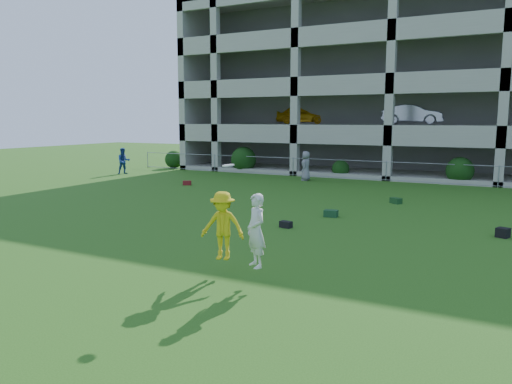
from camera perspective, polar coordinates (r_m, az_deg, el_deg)
The scene contains 12 objects.
ground at distance 13.12m, azimuth -4.92°, elevation -7.85°, with size 100.00×100.00×0.00m, color #235114.
bystander_a at distance 34.57m, azimuth -14.89°, elevation 3.44°, with size 0.85×0.66×1.74m, color navy.
bystander_c at distance 29.95m, azimuth 5.73°, elevation 2.98°, with size 0.86×0.56×1.76m, color gray.
bag_black_b at distance 16.97m, azimuth 3.43°, elevation -3.72°, with size 0.40×0.25×0.22m, color black.
bag_green_c at distance 19.00m, azimuth 8.56°, elevation -2.43°, with size 0.50×0.35×0.26m, color #12341F.
crate_d at distance 17.35m, azimuth 26.38°, elevation -4.18°, with size 0.35×0.35×0.30m, color black.
bag_red_f at distance 28.09m, azimuth -7.88°, elevation 1.03°, with size 0.45×0.28×0.24m, color #54150E.
bag_green_g at distance 22.58m, azimuth 15.70°, elevation -0.96°, with size 0.50×0.30×0.25m, color #143715.
frisbee_contest at distance 11.49m, azimuth -2.82°, elevation -4.00°, with size 1.96×1.02×2.28m.
parking_garage at distance 38.97m, azimuth 17.91°, elevation 11.41°, with size 30.00×14.00×12.00m.
fence at distance 30.52m, azimuth 14.65°, elevation 2.35°, with size 36.06×0.06×1.20m.
shrub_row at distance 30.45m, azimuth 23.47°, elevation 3.61°, with size 34.38×2.52×3.50m.
Camera 1 is at (6.82, -10.59, 3.65)m, focal length 35.00 mm.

